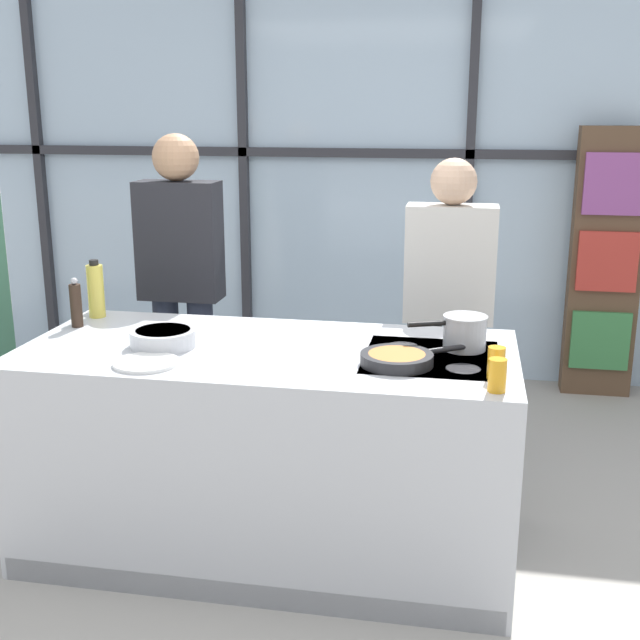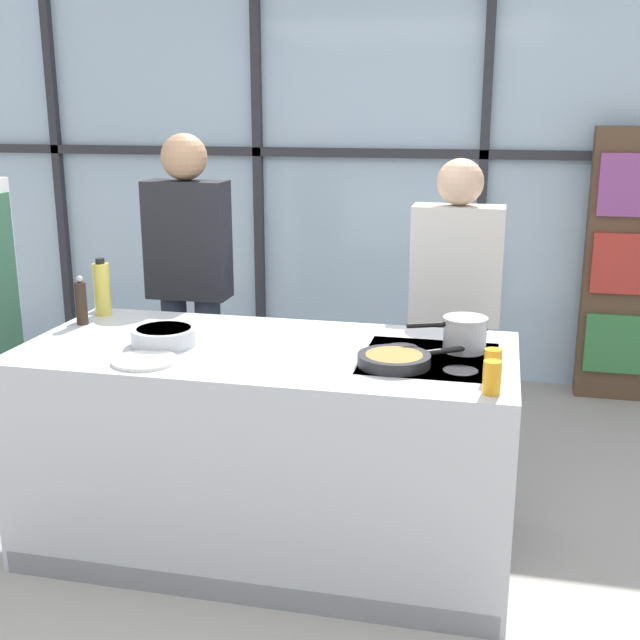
% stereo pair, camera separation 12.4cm
% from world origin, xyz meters
% --- Properties ---
extents(ground_plane, '(18.00, 18.00, 0.00)m').
position_xyz_m(ground_plane, '(0.00, 0.00, 0.00)').
color(ground_plane, '#ADA89E').
extents(back_window_wall, '(6.40, 0.10, 2.80)m').
position_xyz_m(back_window_wall, '(0.00, 2.45, 1.40)').
color(back_window_wall, silver).
rests_on(back_window_wall, ground_plane).
extents(bookshelf, '(0.44, 0.19, 1.73)m').
position_xyz_m(bookshelf, '(1.65, 2.27, 0.87)').
color(bookshelf, brown).
rests_on(bookshelf, ground_plane).
extents(demo_island, '(2.00, 0.91, 0.89)m').
position_xyz_m(demo_island, '(0.00, -0.00, 0.45)').
color(demo_island, silver).
rests_on(demo_island, ground_plane).
extents(spectator_far_left, '(0.43, 0.24, 1.71)m').
position_xyz_m(spectator_far_left, '(-0.70, 0.91, 0.98)').
color(spectator_far_left, '#232838').
rests_on(spectator_far_left, ground_plane).
extents(spectator_center_left, '(0.44, 0.22, 1.61)m').
position_xyz_m(spectator_center_left, '(0.70, 0.91, 0.91)').
color(spectator_center_left, black).
rests_on(spectator_center_left, ground_plane).
extents(frying_pan, '(0.44, 0.35, 0.04)m').
position_xyz_m(frying_pan, '(0.54, -0.12, 0.92)').
color(frying_pan, '#232326').
rests_on(frying_pan, demo_island).
extents(saucepan, '(0.32, 0.19, 0.14)m').
position_xyz_m(saucepan, '(0.78, 0.12, 0.97)').
color(saucepan, silver).
rests_on(saucepan, demo_island).
extents(white_plate, '(0.25, 0.25, 0.01)m').
position_xyz_m(white_plate, '(-0.40, -0.30, 0.90)').
color(white_plate, white).
rests_on(white_plate, demo_island).
extents(mixing_bowl, '(0.27, 0.27, 0.07)m').
position_xyz_m(mixing_bowl, '(-0.42, -0.06, 0.93)').
color(mixing_bowl, silver).
rests_on(mixing_bowl, demo_island).
extents(oil_bottle, '(0.08, 0.08, 0.27)m').
position_xyz_m(oil_bottle, '(-0.90, 0.34, 1.02)').
color(oil_bottle, '#E0CC4C').
rests_on(oil_bottle, demo_island).
extents(pepper_grinder, '(0.05, 0.05, 0.22)m').
position_xyz_m(pepper_grinder, '(-0.91, 0.16, 1.00)').
color(pepper_grinder, '#332319').
rests_on(pepper_grinder, demo_island).
extents(juice_glass_near, '(0.06, 0.06, 0.12)m').
position_xyz_m(juice_glass_near, '(0.90, -0.36, 0.95)').
color(juice_glass_near, orange).
rests_on(juice_glass_near, demo_island).
extents(juice_glass_far, '(0.06, 0.06, 0.12)m').
position_xyz_m(juice_glass_far, '(0.90, -0.22, 0.95)').
color(juice_glass_far, orange).
rests_on(juice_glass_far, demo_island).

